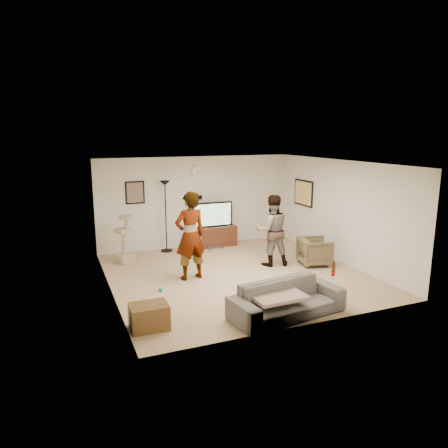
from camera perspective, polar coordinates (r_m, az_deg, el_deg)
name	(u,v)px	position (r m, az deg, el deg)	size (l,w,h in m)	color
floor	(237,275)	(9.51, 1.74, -6.96)	(5.50, 5.50, 0.02)	tan
ceiling	(237,162)	(9.00, 1.84, 8.37)	(5.50, 5.50, 0.02)	white
wall_back	(197,202)	(11.69, -3.74, 3.04)	(5.50, 0.04, 2.50)	silver
wall_front	(307,253)	(6.83, 11.29, -3.88)	(5.50, 0.04, 2.50)	silver
wall_left	(108,231)	(8.45, -15.48, -0.98)	(0.04, 5.50, 2.50)	silver
wall_right	(340,212)	(10.58, 15.51, 1.64)	(0.04, 5.50, 2.50)	silver
wall_clock	(197,171)	(11.56, -3.75, 7.18)	(0.26, 0.26, 0.04)	silver
wall_speaker	(197,197)	(11.62, -3.66, 3.63)	(0.25, 0.10, 0.10)	black
picture_back	(135,193)	(11.20, -12.02, 4.20)	(0.42, 0.03, 0.52)	#705D50
picture_right	(303,193)	(11.82, 10.76, 4.18)	(0.03, 0.78, 0.62)	#EEB46A
tv_stand	(213,236)	(11.79, -1.57, -1.68)	(1.34, 0.45, 0.56)	#452015
console_box	(216,248)	(11.48, -1.09, -3.33)	(0.40, 0.30, 0.07)	silver
tv	(212,214)	(11.65, -1.59, 1.30)	(1.16, 0.08, 0.69)	black
tv_screen	(213,215)	(11.61, -1.51, 1.27)	(1.07, 0.01, 0.61)	#46DFD3
floor_lamp	(166,217)	(11.23, -7.92, 1.00)	(0.32, 0.32, 1.90)	black
cat_tree	(124,239)	(10.53, -13.50, -2.02)	(0.37, 0.37, 1.17)	tan
person_left	(190,236)	(9.02, -4.63, -1.62)	(0.70, 0.46, 1.92)	#A5A5A7
person_right	(272,230)	(10.04, 6.52, -0.85)	(0.83, 0.65, 1.71)	#235279
sofa	(287,299)	(7.47, 8.59, -10.09)	(2.05, 0.80, 0.60)	#58554F
throw_blanket	(277,295)	(7.33, 7.17, -9.60)	(0.90, 0.70, 0.06)	tan
beer_bottle	(333,269)	(7.83, 14.67, -5.98)	(0.06, 0.06, 0.25)	#391F08
armchair	(315,251)	(10.35, 12.25, -3.67)	(0.70, 0.72, 0.66)	brown
side_table	(149,316)	(7.08, -10.16, -12.27)	(0.61, 0.46, 0.41)	brown
toy_ball	(161,290)	(8.62, -8.62, -8.81)	(0.08, 0.08, 0.08)	teal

